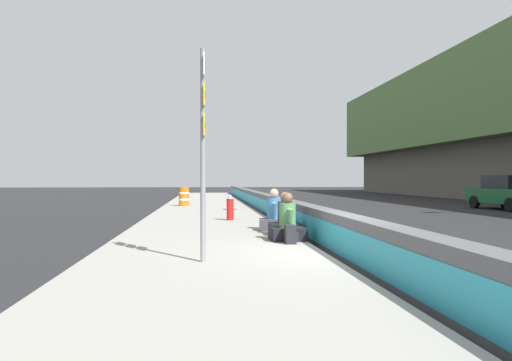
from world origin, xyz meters
The scene contains 11 objects.
ground_plane centered at (0.00, 0.00, 0.00)m, with size 160.00×160.00×0.00m, color #232326.
sidewalk_strip centered at (0.00, 2.65, 0.07)m, with size 80.00×4.40×0.14m, color gray.
jersey_barrier centered at (0.00, 0.00, 0.42)m, with size 76.00×0.45×0.85m.
route_sign_post centered at (-0.73, 2.75, 2.23)m, with size 0.44×0.09×3.60m.
fire_hydrant centered at (7.57, 1.87, 0.59)m, with size 0.26×0.46×0.88m.
seated_person_foreground centered at (1.97, 0.85, 0.48)m, with size 0.70×0.81×1.09m.
seated_person_middle centered at (3.09, 0.73, 0.47)m, with size 0.68×0.78×1.07m.
seated_person_rear centered at (4.23, 0.84, 0.49)m, with size 0.77×0.88×1.13m.
backpack centered at (1.42, 0.88, 0.33)m, with size 0.32×0.28×0.40m.
construction_barrel centered at (16.44, 3.78, 0.62)m, with size 0.54×0.54×0.95m.
parked_car_fourth centered at (13.68, -12.11, 0.86)m, with size 4.55×2.05×1.71m.
Camera 1 is at (-9.08, 2.74, 1.55)m, focal length 34.59 mm.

